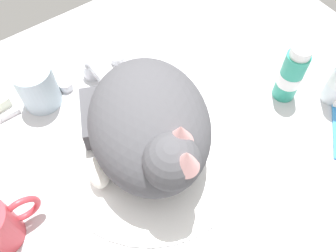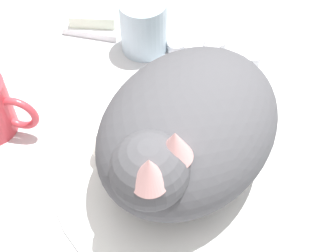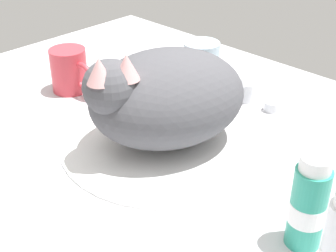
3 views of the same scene
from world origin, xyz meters
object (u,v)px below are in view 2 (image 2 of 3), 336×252
at_px(faucet, 214,50).
at_px(rinse_cup, 144,26).
at_px(soap_bar, 94,15).
at_px(cat, 184,131).

distance_m(faucet, rinse_cup, 0.11).
bearing_deg(rinse_cup, soap_bar, 161.16).
xyz_separation_m(cat, soap_bar, (-0.20, 0.25, -0.06)).
height_order(faucet, rinse_cup, rinse_cup).
height_order(cat, rinse_cup, cat).
height_order(rinse_cup, soap_bar, rinse_cup).
xyz_separation_m(faucet, soap_bar, (-0.20, 0.04, -0.00)).
relative_size(cat, soap_bar, 4.23).
xyz_separation_m(faucet, cat, (-0.00, -0.21, 0.06)).
height_order(faucet, cat, cat).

